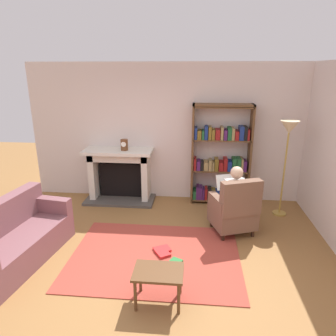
{
  "coord_description": "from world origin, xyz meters",
  "views": [
    {
      "loc": [
        0.54,
        -3.5,
        2.57
      ],
      "look_at": [
        0.1,
        1.2,
        1.05
      ],
      "focal_mm": 33.02,
      "sensor_mm": 36.0,
      "label": 1
    }
  ],
  "objects_px": {
    "armchair_reading": "(235,210)",
    "sofa_floral": "(14,240)",
    "mantel_clock": "(124,145)",
    "bookshelf": "(221,158)",
    "floor_lamp": "(288,136)",
    "fireplace": "(120,173)",
    "seated_reader": "(232,195)",
    "side_table": "(158,276)"
  },
  "relations": [
    {
      "from": "mantel_clock",
      "to": "armchair_reading",
      "type": "xyz_separation_m",
      "value": [
        2.02,
        -1.12,
        -0.75
      ]
    },
    {
      "from": "mantel_clock",
      "to": "seated_reader",
      "type": "distance_m",
      "value": 2.3
    },
    {
      "from": "fireplace",
      "to": "seated_reader",
      "type": "height_order",
      "value": "seated_reader"
    },
    {
      "from": "fireplace",
      "to": "armchair_reading",
      "type": "distance_m",
      "value": 2.49
    },
    {
      "from": "armchair_reading",
      "to": "seated_reader",
      "type": "bearing_deg",
      "value": -90.0
    },
    {
      "from": "fireplace",
      "to": "seated_reader",
      "type": "xyz_separation_m",
      "value": [
        2.12,
        -1.11,
        0.05
      ]
    },
    {
      "from": "sofa_floral",
      "to": "fireplace",
      "type": "bearing_deg",
      "value": -14.11
    },
    {
      "from": "fireplace",
      "to": "bookshelf",
      "type": "distance_m",
      "value": 2.03
    },
    {
      "from": "bookshelf",
      "to": "armchair_reading",
      "type": "xyz_separation_m",
      "value": [
        0.16,
        -1.26,
        -0.5
      ]
    },
    {
      "from": "bookshelf",
      "to": "sofa_floral",
      "type": "bearing_deg",
      "value": -141.77
    },
    {
      "from": "bookshelf",
      "to": "seated_reader",
      "type": "xyz_separation_m",
      "value": [
        0.12,
        -1.15,
        -0.31
      ]
    },
    {
      "from": "sofa_floral",
      "to": "floor_lamp",
      "type": "relative_size",
      "value": 1.03
    },
    {
      "from": "armchair_reading",
      "to": "floor_lamp",
      "type": "height_order",
      "value": "floor_lamp"
    },
    {
      "from": "fireplace",
      "to": "armchair_reading",
      "type": "bearing_deg",
      "value": -29.57
    },
    {
      "from": "bookshelf",
      "to": "floor_lamp",
      "type": "xyz_separation_m",
      "value": [
        1.09,
        -0.46,
        0.54
      ]
    },
    {
      "from": "side_table",
      "to": "floor_lamp",
      "type": "bearing_deg",
      "value": 51.72
    },
    {
      "from": "mantel_clock",
      "to": "bookshelf",
      "type": "height_order",
      "value": "bookshelf"
    },
    {
      "from": "mantel_clock",
      "to": "sofa_floral",
      "type": "xyz_separation_m",
      "value": [
        -1.07,
        -2.18,
        -0.85
      ]
    },
    {
      "from": "seated_reader",
      "to": "armchair_reading",
      "type": "bearing_deg",
      "value": 90.0
    },
    {
      "from": "armchair_reading",
      "to": "floor_lamp",
      "type": "xyz_separation_m",
      "value": [
        0.93,
        0.8,
        1.05
      ]
    },
    {
      "from": "armchair_reading",
      "to": "sofa_floral",
      "type": "bearing_deg",
      "value": -1.11
    },
    {
      "from": "fireplace",
      "to": "mantel_clock",
      "type": "xyz_separation_m",
      "value": [
        0.13,
        -0.1,
        0.61
      ]
    },
    {
      "from": "mantel_clock",
      "to": "sofa_floral",
      "type": "distance_m",
      "value": 2.57
    },
    {
      "from": "mantel_clock",
      "to": "side_table",
      "type": "bearing_deg",
      "value": -70.31
    },
    {
      "from": "mantel_clock",
      "to": "seated_reader",
      "type": "bearing_deg",
      "value": -27.07
    },
    {
      "from": "bookshelf",
      "to": "seated_reader",
      "type": "height_order",
      "value": "bookshelf"
    },
    {
      "from": "floor_lamp",
      "to": "fireplace",
      "type": "bearing_deg",
      "value": 172.14
    },
    {
      "from": "bookshelf",
      "to": "floor_lamp",
      "type": "height_order",
      "value": "bookshelf"
    },
    {
      "from": "seated_reader",
      "to": "floor_lamp",
      "type": "bearing_deg",
      "value": -164.45
    },
    {
      "from": "seated_reader",
      "to": "sofa_floral",
      "type": "height_order",
      "value": "seated_reader"
    },
    {
      "from": "floor_lamp",
      "to": "armchair_reading",
      "type": "bearing_deg",
      "value": -139.3
    },
    {
      "from": "sofa_floral",
      "to": "floor_lamp",
      "type": "bearing_deg",
      "value": -57.01
    },
    {
      "from": "sofa_floral",
      "to": "bookshelf",
      "type": "bearing_deg",
      "value": -43.45
    },
    {
      "from": "fireplace",
      "to": "seated_reader",
      "type": "distance_m",
      "value": 2.39
    },
    {
      "from": "mantel_clock",
      "to": "fireplace",
      "type": "bearing_deg",
      "value": 143.29
    },
    {
      "from": "fireplace",
      "to": "bookshelf",
      "type": "xyz_separation_m",
      "value": [
        1.99,
        0.04,
        0.36
      ]
    },
    {
      "from": "floor_lamp",
      "to": "mantel_clock",
      "type": "bearing_deg",
      "value": 173.7
    },
    {
      "from": "mantel_clock",
      "to": "side_table",
      "type": "xyz_separation_m",
      "value": [
        1.0,
        -2.8,
        -0.81
      ]
    },
    {
      "from": "armchair_reading",
      "to": "floor_lamp",
      "type": "bearing_deg",
      "value": -159.14
    },
    {
      "from": "armchair_reading",
      "to": "floor_lamp",
      "type": "distance_m",
      "value": 1.61
    },
    {
      "from": "sofa_floral",
      "to": "side_table",
      "type": "height_order",
      "value": "sofa_floral"
    },
    {
      "from": "bookshelf",
      "to": "armchair_reading",
      "type": "height_order",
      "value": "bookshelf"
    }
  ]
}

